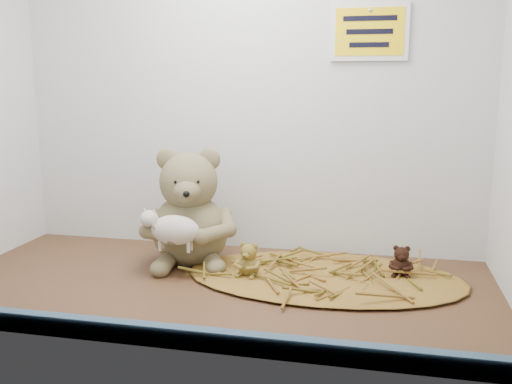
% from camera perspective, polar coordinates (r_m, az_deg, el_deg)
% --- Properties ---
extents(alcove_shell, '(1.20, 0.60, 0.90)m').
position_cam_1_polar(alcove_shell, '(1.26, -3.16, 11.65)').
color(alcove_shell, '#412716').
rests_on(alcove_shell, ground).
extents(front_rail, '(1.19, 0.02, 0.04)m').
position_cam_1_polar(front_rail, '(1.00, -8.88, -13.99)').
color(front_rail, '#3D5B75').
rests_on(front_rail, shelf_floor).
extents(straw_bed, '(0.62, 0.36, 0.01)m').
position_cam_1_polar(straw_bed, '(1.30, 6.87, -8.38)').
color(straw_bed, brown).
rests_on(straw_bed, shelf_floor).
extents(main_teddy, '(0.28, 0.29, 0.28)m').
position_cam_1_polar(main_teddy, '(1.38, -6.69, -1.44)').
color(main_teddy, olive).
rests_on(main_teddy, shelf_floor).
extents(toy_lamb, '(0.15, 0.09, 0.09)m').
position_cam_1_polar(toy_lamb, '(1.29, -8.10, -3.79)').
color(toy_lamb, beige).
rests_on(toy_lamb, main_teddy).
extents(mini_teddy_tan, '(0.07, 0.07, 0.08)m').
position_cam_1_polar(mini_teddy_tan, '(1.28, -0.74, -6.59)').
color(mini_teddy_tan, olive).
rests_on(mini_teddy_tan, straw_bed).
extents(mini_teddy_brown, '(0.06, 0.06, 0.07)m').
position_cam_1_polar(mini_teddy_brown, '(1.32, 14.32, -6.54)').
color(mini_teddy_brown, black).
rests_on(mini_teddy_brown, straw_bed).
extents(wall_sign, '(0.16, 0.01, 0.11)m').
position_cam_1_polar(wall_sign, '(1.42, 11.28, 15.44)').
color(wall_sign, yellow).
rests_on(wall_sign, back_wall).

